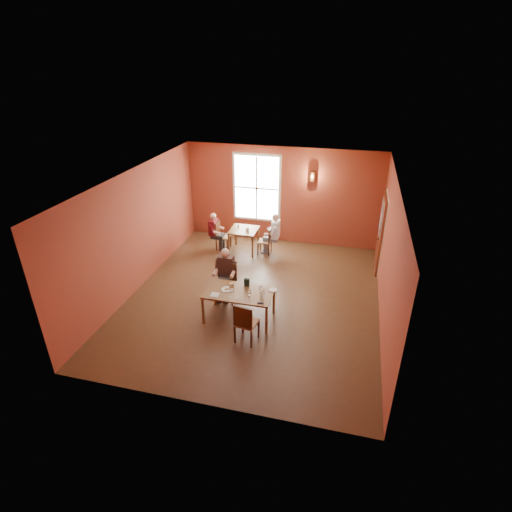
% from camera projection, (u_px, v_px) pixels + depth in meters
% --- Properties ---
extents(ground, '(6.00, 7.00, 0.01)m').
position_uv_depth(ground, '(254.00, 297.00, 9.92)').
color(ground, brown).
rests_on(ground, ground).
extents(wall_back, '(6.00, 0.04, 3.00)m').
position_uv_depth(wall_back, '(282.00, 196.00, 12.26)').
color(wall_back, brown).
rests_on(wall_back, ground).
extents(wall_front, '(6.00, 0.04, 3.00)m').
position_uv_depth(wall_front, '(198.00, 335.00, 6.21)').
color(wall_front, brown).
rests_on(wall_front, ground).
extents(wall_left, '(0.04, 7.00, 3.00)m').
position_uv_depth(wall_left, '(137.00, 230.00, 9.89)').
color(wall_left, brown).
rests_on(wall_left, ground).
extents(wall_right, '(0.04, 7.00, 3.00)m').
position_uv_depth(wall_right, '(389.00, 257.00, 8.59)').
color(wall_right, brown).
rests_on(wall_right, ground).
extents(ceiling, '(6.00, 7.00, 0.04)m').
position_uv_depth(ceiling, '(254.00, 179.00, 8.56)').
color(ceiling, white).
rests_on(ceiling, wall_back).
extents(window, '(1.36, 0.10, 1.96)m').
position_uv_depth(window, '(257.00, 188.00, 12.30)').
color(window, white).
rests_on(window, wall_back).
extents(door, '(0.12, 1.04, 2.10)m').
position_uv_depth(door, '(380.00, 234.00, 10.79)').
color(door, maroon).
rests_on(door, ground).
extents(wall_sconce, '(0.16, 0.16, 0.28)m').
position_uv_depth(wall_sconce, '(312.00, 176.00, 11.66)').
color(wall_sconce, brown).
rests_on(wall_sconce, wall_back).
extents(main_table, '(1.52, 0.85, 0.71)m').
position_uv_depth(main_table, '(239.00, 305.00, 8.97)').
color(main_table, brown).
rests_on(main_table, ground).
extents(chair_diner_main, '(0.41, 0.41, 0.93)m').
position_uv_depth(chair_diner_main, '(227.00, 284.00, 9.60)').
color(chair_diner_main, '#4C2F18').
rests_on(chair_diner_main, ground).
extents(diner_main, '(0.49, 0.49, 1.24)m').
position_uv_depth(diner_main, '(226.00, 279.00, 9.50)').
color(diner_main, '#462E26').
rests_on(diner_main, ground).
extents(chair_empty, '(0.48, 0.48, 0.94)m').
position_uv_depth(chair_empty, '(247.00, 322.00, 8.23)').
color(chair_empty, '#3F1B0C').
rests_on(chair_empty, ground).
extents(plate_food, '(0.29, 0.29, 0.03)m').
position_uv_depth(plate_food, '(227.00, 289.00, 8.88)').
color(plate_food, silver).
rests_on(plate_food, main_table).
extents(sandwich, '(0.12, 0.12, 0.11)m').
position_uv_depth(sandwich, '(231.00, 286.00, 8.92)').
color(sandwich, '#AE7F51').
rests_on(sandwich, main_table).
extents(goblet_a, '(0.10, 0.10, 0.19)m').
position_uv_depth(goblet_a, '(261.00, 289.00, 8.72)').
color(goblet_a, white).
rests_on(goblet_a, main_table).
extents(goblet_b, '(0.09, 0.09, 0.18)m').
position_uv_depth(goblet_b, '(263.00, 294.00, 8.57)').
color(goblet_b, white).
rests_on(goblet_b, main_table).
extents(goblet_c, '(0.08, 0.08, 0.19)m').
position_uv_depth(goblet_c, '(250.00, 294.00, 8.56)').
color(goblet_c, white).
rests_on(goblet_c, main_table).
extents(menu_stand, '(0.12, 0.07, 0.20)m').
position_uv_depth(menu_stand, '(247.00, 283.00, 8.97)').
color(menu_stand, black).
rests_on(menu_stand, main_table).
extents(knife, '(0.19, 0.03, 0.00)m').
position_uv_depth(knife, '(234.00, 298.00, 8.60)').
color(knife, silver).
rests_on(knife, main_table).
extents(napkin, '(0.19, 0.19, 0.01)m').
position_uv_depth(napkin, '(215.00, 295.00, 8.70)').
color(napkin, white).
rests_on(napkin, main_table).
extents(side_plate, '(0.20, 0.20, 0.01)m').
position_uv_depth(side_plate, '(273.00, 290.00, 8.87)').
color(side_plate, silver).
rests_on(side_plate, main_table).
extents(sunglasses, '(0.13, 0.06, 0.02)m').
position_uv_depth(sunglasses, '(260.00, 303.00, 8.40)').
color(sunglasses, black).
rests_on(sunglasses, main_table).
extents(second_table, '(0.81, 0.81, 0.71)m').
position_uv_depth(second_table, '(244.00, 240.00, 12.09)').
color(second_table, brown).
rests_on(second_table, ground).
extents(chair_diner_white, '(0.37, 0.37, 0.83)m').
position_uv_depth(chair_diner_white, '(265.00, 241.00, 11.92)').
color(chair_diner_white, brown).
rests_on(chair_diner_white, ground).
extents(diner_white, '(0.48, 0.48, 1.21)m').
position_uv_depth(diner_white, '(266.00, 235.00, 11.83)').
color(diner_white, silver).
rests_on(diner_white, ground).
extents(chair_diner_maroon, '(0.39, 0.39, 0.88)m').
position_uv_depth(chair_diner_maroon, '(223.00, 236.00, 12.19)').
color(chair_diner_maroon, '#4D240F').
rests_on(chair_diner_maroon, ground).
extents(diner_maroon, '(0.45, 0.45, 1.13)m').
position_uv_depth(diner_maroon, '(222.00, 232.00, 12.14)').
color(diner_maroon, '#56171D').
rests_on(diner_maroon, ground).
extents(cup_a, '(0.12, 0.12, 0.09)m').
position_uv_depth(cup_a, '(247.00, 230.00, 11.79)').
color(cup_a, silver).
rests_on(cup_a, second_table).
extents(cup_b, '(0.11, 0.11, 0.08)m').
position_uv_depth(cup_b, '(238.00, 226.00, 12.05)').
color(cup_b, white).
rests_on(cup_b, second_table).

